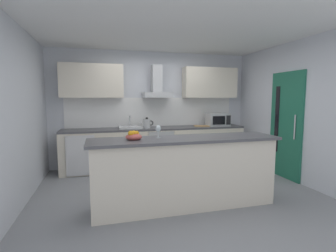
{
  "coord_description": "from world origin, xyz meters",
  "views": [
    {
      "loc": [
        -1.2,
        -4.08,
        1.56
      ],
      "look_at": [
        -0.02,
        0.33,
        1.05
      ],
      "focal_mm": 27.15,
      "sensor_mm": 36.0,
      "label": 1
    }
  ],
  "objects_px": {
    "range_hood": "(157,87)",
    "wine_glass": "(158,129)",
    "oven": "(159,147)",
    "microwave": "(218,120)",
    "sink": "(130,127)",
    "refrigerator": "(82,153)",
    "fruit_bowl": "(134,136)",
    "kettle": "(147,123)",
    "chopping_board": "(201,126)"
  },
  "relations": [
    {
      "from": "refrigerator",
      "to": "microwave",
      "type": "xyz_separation_m",
      "value": [
        3.06,
        -0.03,
        0.62
      ]
    },
    {
      "from": "kettle",
      "to": "fruit_bowl",
      "type": "height_order",
      "value": "kettle"
    },
    {
      "from": "wine_glass",
      "to": "refrigerator",
      "type": "bearing_deg",
      "value": 119.99
    },
    {
      "from": "refrigerator",
      "to": "fruit_bowl",
      "type": "distance_m",
      "value": 2.33
    },
    {
      "from": "kettle",
      "to": "wine_glass",
      "type": "relative_size",
      "value": 1.62
    },
    {
      "from": "refrigerator",
      "to": "wine_glass",
      "type": "bearing_deg",
      "value": -60.01
    },
    {
      "from": "sink",
      "to": "range_hood",
      "type": "relative_size",
      "value": 0.69
    },
    {
      "from": "sink",
      "to": "fruit_bowl",
      "type": "distance_m",
      "value": 2.12
    },
    {
      "from": "refrigerator",
      "to": "fruit_bowl",
      "type": "relative_size",
      "value": 3.86
    },
    {
      "from": "oven",
      "to": "sink",
      "type": "relative_size",
      "value": 1.6
    },
    {
      "from": "refrigerator",
      "to": "kettle",
      "type": "height_order",
      "value": "kettle"
    },
    {
      "from": "fruit_bowl",
      "to": "microwave",
      "type": "bearing_deg",
      "value": 42.71
    },
    {
      "from": "oven",
      "to": "chopping_board",
      "type": "distance_m",
      "value": 1.11
    },
    {
      "from": "wine_glass",
      "to": "chopping_board",
      "type": "distance_m",
      "value": 2.5
    },
    {
      "from": "microwave",
      "to": "sink",
      "type": "xyz_separation_m",
      "value": [
        -2.04,
        0.04,
        -0.12
      ]
    },
    {
      "from": "range_hood",
      "to": "oven",
      "type": "bearing_deg",
      "value": -90.0
    },
    {
      "from": "refrigerator",
      "to": "sink",
      "type": "height_order",
      "value": "sink"
    },
    {
      "from": "chopping_board",
      "to": "fruit_bowl",
      "type": "bearing_deg",
      "value": -131.53
    },
    {
      "from": "refrigerator",
      "to": "range_hood",
      "type": "distance_m",
      "value": 2.14
    },
    {
      "from": "range_hood",
      "to": "chopping_board",
      "type": "distance_m",
      "value": 1.35
    },
    {
      "from": "oven",
      "to": "kettle",
      "type": "height_order",
      "value": "kettle"
    },
    {
      "from": "chopping_board",
      "to": "oven",
      "type": "bearing_deg",
      "value": 178.66
    },
    {
      "from": "kettle",
      "to": "oven",
      "type": "bearing_deg",
      "value": 7.19
    },
    {
      "from": "refrigerator",
      "to": "wine_glass",
      "type": "height_order",
      "value": "wine_glass"
    },
    {
      "from": "refrigerator",
      "to": "oven",
      "type": "bearing_deg",
      "value": 0.1
    },
    {
      "from": "sink",
      "to": "microwave",
      "type": "bearing_deg",
      "value": -1.09
    },
    {
      "from": "wine_glass",
      "to": "fruit_bowl",
      "type": "distance_m",
      "value": 0.37
    },
    {
      "from": "refrigerator",
      "to": "fruit_bowl",
      "type": "xyz_separation_m",
      "value": [
        0.82,
        -2.09,
        0.62
      ]
    },
    {
      "from": "microwave",
      "to": "kettle",
      "type": "relative_size",
      "value": 1.73
    },
    {
      "from": "fruit_bowl",
      "to": "refrigerator",
      "type": "bearing_deg",
      "value": 111.3
    },
    {
      "from": "oven",
      "to": "chopping_board",
      "type": "height_order",
      "value": "chopping_board"
    },
    {
      "from": "refrigerator",
      "to": "chopping_board",
      "type": "distance_m",
      "value": 2.7
    },
    {
      "from": "refrigerator",
      "to": "fruit_bowl",
      "type": "bearing_deg",
      "value": -68.7
    },
    {
      "from": "range_hood",
      "to": "fruit_bowl",
      "type": "xyz_separation_m",
      "value": [
        -0.82,
        -2.23,
        -0.74
      ]
    },
    {
      "from": "sink",
      "to": "fruit_bowl",
      "type": "relative_size",
      "value": 2.27
    },
    {
      "from": "wine_glass",
      "to": "fruit_bowl",
      "type": "relative_size",
      "value": 0.81
    },
    {
      "from": "oven",
      "to": "range_hood",
      "type": "distance_m",
      "value": 1.33
    },
    {
      "from": "kettle",
      "to": "range_hood",
      "type": "xyz_separation_m",
      "value": [
        0.27,
        0.16,
        0.78
      ]
    },
    {
      "from": "microwave",
      "to": "refrigerator",
      "type": "bearing_deg",
      "value": 179.53
    },
    {
      "from": "sink",
      "to": "kettle",
      "type": "distance_m",
      "value": 0.36
    },
    {
      "from": "oven",
      "to": "chopping_board",
      "type": "bearing_deg",
      "value": -1.34
    },
    {
      "from": "oven",
      "to": "microwave",
      "type": "relative_size",
      "value": 1.6
    },
    {
      "from": "oven",
      "to": "fruit_bowl",
      "type": "relative_size",
      "value": 3.64
    },
    {
      "from": "microwave",
      "to": "range_hood",
      "type": "xyz_separation_m",
      "value": [
        -1.42,
        0.16,
        0.74
      ]
    },
    {
      "from": "wine_glass",
      "to": "microwave",
      "type": "bearing_deg",
      "value": 46.6
    },
    {
      "from": "oven",
      "to": "kettle",
      "type": "distance_m",
      "value": 0.61
    },
    {
      "from": "kettle",
      "to": "chopping_board",
      "type": "xyz_separation_m",
      "value": [
        1.28,
        0.01,
        -0.09
      ]
    },
    {
      "from": "wine_glass",
      "to": "fruit_bowl",
      "type": "bearing_deg",
      "value": -168.68
    },
    {
      "from": "oven",
      "to": "sink",
      "type": "height_order",
      "value": "sink"
    },
    {
      "from": "range_hood",
      "to": "wine_glass",
      "type": "height_order",
      "value": "range_hood"
    }
  ]
}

